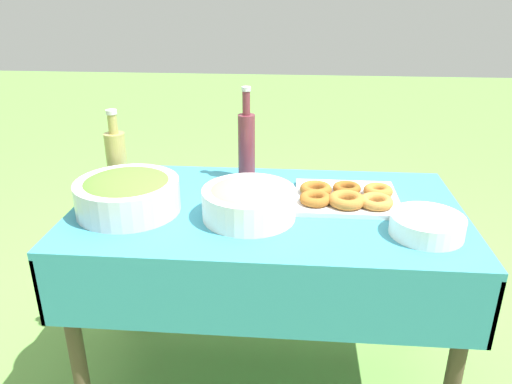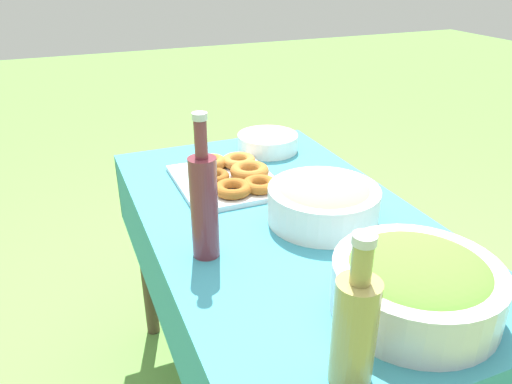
{
  "view_description": "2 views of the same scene",
  "coord_description": "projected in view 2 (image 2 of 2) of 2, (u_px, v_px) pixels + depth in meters",
  "views": [
    {
      "loc": [
        0.09,
        -1.5,
        1.45
      ],
      "look_at": [
        -0.04,
        0.06,
        0.79
      ],
      "focal_mm": 35.0,
      "sensor_mm": 36.0,
      "label": 1
    },
    {
      "loc": [
        -1.06,
        0.52,
        1.41
      ],
      "look_at": [
        0.03,
        0.07,
        0.84
      ],
      "focal_mm": 35.0,
      "sensor_mm": 36.0,
      "label": 2
    }
  ],
  "objects": [
    {
      "name": "picnic_table",
      "position": [
        284.0,
        253.0,
        1.39
      ],
      "size": [
        1.28,
        0.72,
        0.76
      ],
      "color": "teal",
      "rests_on": "ground_plane"
    },
    {
      "name": "plate_stack",
      "position": [
        268.0,
        142.0,
        1.78
      ],
      "size": [
        0.21,
        0.21,
        0.06
      ],
      "color": "white",
      "rests_on": "picnic_table"
    },
    {
      "name": "salad_bowl",
      "position": [
        416.0,
        283.0,
        0.97
      ],
      "size": [
        0.33,
        0.33,
        0.12
      ],
      "color": "silver",
      "rests_on": "picnic_table"
    },
    {
      "name": "wine_bottle",
      "position": [
        204.0,
        203.0,
        1.12
      ],
      "size": [
        0.06,
        0.06,
        0.35
      ],
      "color": "maroon",
      "rests_on": "picnic_table"
    },
    {
      "name": "donut_platter",
      "position": [
        232.0,
        177.0,
        1.53
      ],
      "size": [
        0.35,
        0.3,
        0.05
      ],
      "color": "silver",
      "rests_on": "picnic_table"
    },
    {
      "name": "pasta_bowl",
      "position": [
        323.0,
        200.0,
        1.3
      ],
      "size": [
        0.29,
        0.29,
        0.12
      ],
      "color": "white",
      "rests_on": "picnic_table"
    },
    {
      "name": "olive_oil_bottle",
      "position": [
        355.0,
        327.0,
        0.79
      ],
      "size": [
        0.07,
        0.07,
        0.28
      ],
      "color": "#998E4C",
      "rests_on": "picnic_table"
    }
  ]
}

